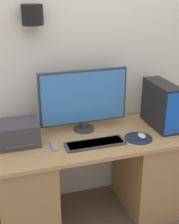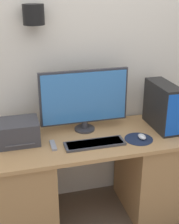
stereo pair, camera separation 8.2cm
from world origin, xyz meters
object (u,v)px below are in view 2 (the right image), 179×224
keyboard (94,144)px  computer_tower (163,106)px  monitor (84,98)px  mouse (142,137)px  printer (19,132)px  remote_control (53,145)px

keyboard → computer_tower: size_ratio=1.11×
monitor → computer_tower: bearing=-11.1°
keyboard → mouse: size_ratio=5.19×
printer → monitor: bearing=8.8°
monitor → mouse: (0.39, -0.28, -0.25)m
computer_tower → remote_control: size_ratio=2.72×
printer → mouse: bearing=-12.1°
printer → remote_control: (0.24, -0.13, -0.08)m
printer → remote_control: size_ratio=2.01×
mouse → computer_tower: size_ratio=0.21×
computer_tower → printer: computer_tower is taller
mouse → computer_tower: (0.24, 0.16, 0.17)m
keyboard → computer_tower: (0.62, 0.15, 0.18)m
keyboard → mouse: mouse is taller
mouse → printer: printer is taller
printer → remote_control: bearing=-29.5°
keyboard → computer_tower: computer_tower is taller
computer_tower → remote_control: 0.94m
keyboard → remote_control: 0.30m
mouse → printer: size_ratio=0.29×
monitor → computer_tower: size_ratio=1.75×
computer_tower → printer: (-1.16, 0.04, -0.10)m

